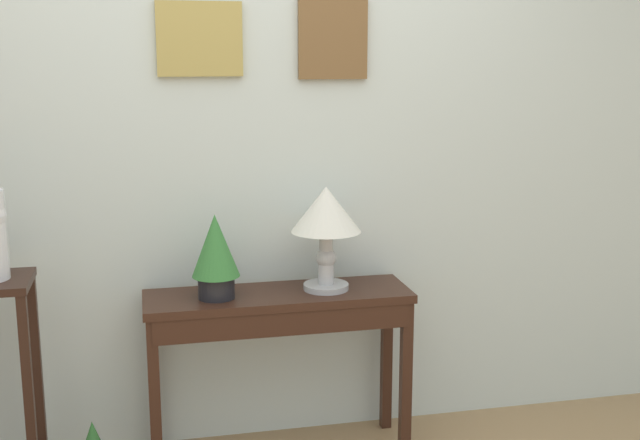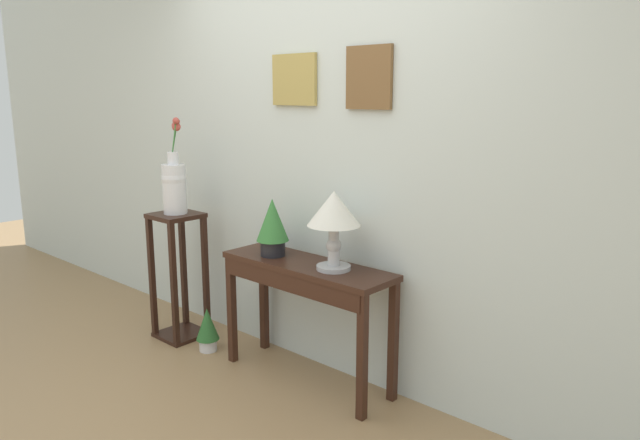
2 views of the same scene
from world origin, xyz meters
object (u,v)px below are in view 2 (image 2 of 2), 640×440
Objects in this scene: console_table at (304,283)px; flower_vase_tall at (174,182)px; potted_plant_floor at (207,328)px; pedestal_stand_left at (179,276)px; potted_plant_on_console at (272,225)px; table_lamp at (334,214)px.

flower_vase_tall is at bearing -174.84° from console_table.
potted_plant_floor is (0.34, -0.03, -0.94)m from flower_vase_tall.
pedestal_stand_left is (-1.11, -0.10, -0.16)m from console_table.
potted_plant_floor is at bearing -166.00° from potted_plant_on_console.
flower_vase_tall is (-1.31, -0.12, 0.06)m from table_lamp.
console_table is 2.52× the size of table_lamp.
table_lamp reaches higher than potted_plant_on_console.
potted_plant_floor is (-0.51, -0.13, -0.76)m from potted_plant_on_console.
table_lamp is 1.32m from flower_vase_tall.
console_table is at bearing 5.24° from pedestal_stand_left.
flower_vase_tall reaches higher than potted_plant_floor.
potted_plant_floor is (-0.97, -0.15, -0.88)m from table_lamp.
potted_plant_on_console is at bearing 6.63° from flower_vase_tall.
pedestal_stand_left is at bearing -173.26° from potted_plant_on_console.
table_lamp is 1.45m from pedestal_stand_left.
potted_plant_on_console is (-0.46, -0.02, -0.12)m from table_lamp.
console_table is 0.90m from potted_plant_floor.
pedestal_stand_left is at bearing -174.65° from table_lamp.
flower_vase_tall reaches higher than table_lamp.
potted_plant_on_console is at bearing -177.20° from table_lamp.
flower_vase_tall is (-1.11, -0.10, 0.50)m from console_table.
potted_plant_on_console reaches higher than console_table.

